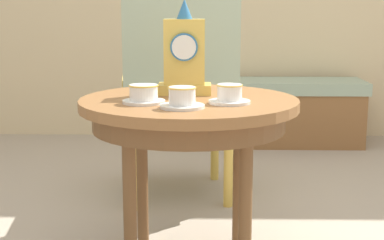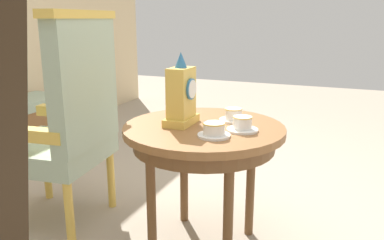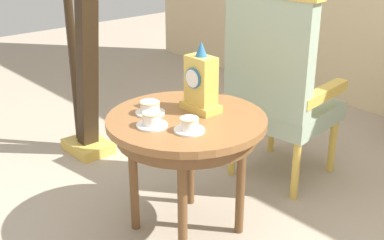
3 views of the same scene
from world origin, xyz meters
TOP-DOWN VIEW (x-y plane):
  - ground_plane at (0.00, 0.00)m, footprint 10.00×10.00m
  - side_table at (-0.09, 0.01)m, footprint 0.75×0.75m
  - teacup_left at (-0.23, -0.10)m, footprint 0.14×0.14m
  - teacup_right at (-0.11, -0.18)m, footprint 0.14×0.14m
  - teacup_center at (0.04, -0.09)m, footprint 0.14×0.14m
  - mantel_clock at (-0.11, 0.11)m, footprint 0.19×0.11m
  - armchair at (-0.16, 0.75)m, footprint 0.61×0.59m
  - harp at (-1.19, 0.11)m, footprint 0.40×0.24m

SIDE VIEW (x-z plane):
  - ground_plane at x=0.00m, z-range 0.00..0.00m
  - side_table at x=-0.09m, z-range 0.24..0.86m
  - armchair at x=-0.16m, z-range 0.02..1.16m
  - teacup_center at x=0.04m, z-range 0.61..0.68m
  - teacup_left at x=-0.23m, z-range 0.62..0.68m
  - teacup_right at x=-0.11m, z-range 0.61..0.68m
  - harp at x=-1.19m, z-range -0.17..1.62m
  - mantel_clock at x=-0.11m, z-range 0.59..0.92m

